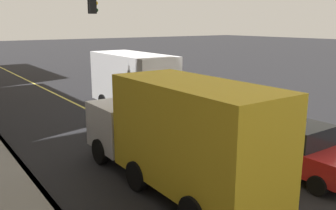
{
  "coord_description": "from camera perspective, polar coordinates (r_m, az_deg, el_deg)",
  "views": [
    {
      "loc": [
        -9.87,
        7.81,
        4.9
      ],
      "look_at": [
        0.31,
        0.63,
        2.04
      ],
      "focal_mm": 38.32,
      "sensor_mm": 36.0,
      "label": 1
    }
  ],
  "objects": [
    {
      "name": "car_red",
      "position": [
        12.71,
        19.99,
        -6.52
      ],
      "size": [
        4.01,
        2.09,
        1.67
      ],
      "color": "red",
      "rests_on": "ground"
    },
    {
      "name": "lane_stripe_center",
      "position": [
        13.5,
        2.96,
        -8.33
      ],
      "size": [
        80.0,
        0.16,
        0.01
      ],
      "primitive_type": "cube",
      "color": "#D8CC4C",
      "rests_on": "ground"
    },
    {
      "name": "truck_white",
      "position": [
        19.18,
        -4.23,
        3.36
      ],
      "size": [
        8.46,
        2.51,
        3.26
      ],
      "color": "silver",
      "rests_on": "ground"
    },
    {
      "name": "traffic_light_mast",
      "position": [
        15.54,
        -20.97,
        10.43
      ],
      "size": [
        0.28,
        4.7,
        6.49
      ],
      "color": "#1E3823",
      "rests_on": "ground"
    },
    {
      "name": "truck_yellow",
      "position": [
        10.55,
        1.6,
        -4.48
      ],
      "size": [
        7.65,
        2.41,
        3.35
      ],
      "color": "silver",
      "rests_on": "ground"
    },
    {
      "name": "curb_edge",
      "position": [
        11.28,
        -19.18,
        -13.16
      ],
      "size": [
        80.0,
        0.16,
        0.15
      ],
      "primitive_type": "cube",
      "color": "slate",
      "rests_on": "ground"
    },
    {
      "name": "ground",
      "position": [
        13.5,
        2.96,
        -8.36
      ],
      "size": [
        200.0,
        200.0,
        0.0
      ],
      "primitive_type": "plane",
      "color": "black"
    }
  ]
}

